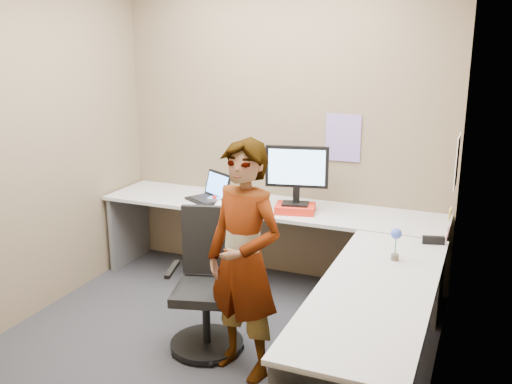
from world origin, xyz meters
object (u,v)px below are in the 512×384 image
at_px(desk, 294,251).
at_px(person, 244,261).
at_px(monitor, 297,170).
at_px(office_chair, 208,293).

bearing_deg(desk, person, -96.75).
relative_size(desk, monitor, 5.89).
distance_m(office_chair, person, 0.56).
relative_size(monitor, person, 0.33).
xyz_separation_m(desk, person, (-0.09, -0.72, 0.18)).
bearing_deg(person, office_chair, 169.27).
xyz_separation_m(office_chair, person, (0.37, -0.20, 0.37)).
relative_size(monitor, office_chair, 0.52).
bearing_deg(office_chair, person, -43.73).
distance_m(monitor, person, 1.27).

